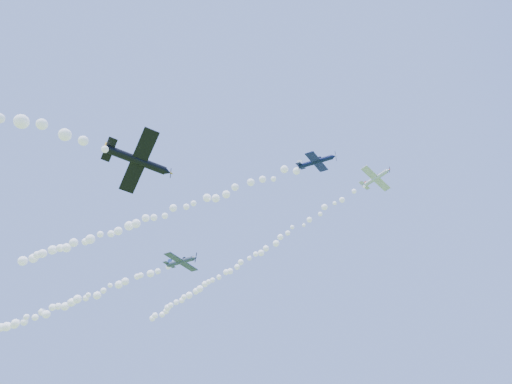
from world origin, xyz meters
The scene contains 7 objects.
plane_white centered at (18.76, 8.41, 53.80)m, with size 6.45×6.64×2.21m.
smoke_trail_white centered at (-22.33, 24.29, 53.49)m, with size 78.68×31.88×2.82m, color white, non-canonical shape.
plane_navy centered at (11.40, -2.71, 52.41)m, with size 7.32×7.48×2.56m.
smoke_trail_navy centered at (-27.39, -3.79, 52.22)m, with size 73.23×4.63×2.87m, color white, non-canonical shape.
plane_grey centered at (-16.14, -2.75, 40.29)m, with size 7.27×7.69×2.73m.
smoke_trail_grey centered at (-54.08, 0.07, 39.90)m, with size 71.55×7.78×3.26m, color white, non-canonical shape.
plane_black centered at (0.66, -31.62, 34.09)m, with size 7.58×7.36×3.23m.
Camera 1 is at (28.95, -55.52, 2.00)m, focal length 30.00 mm.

